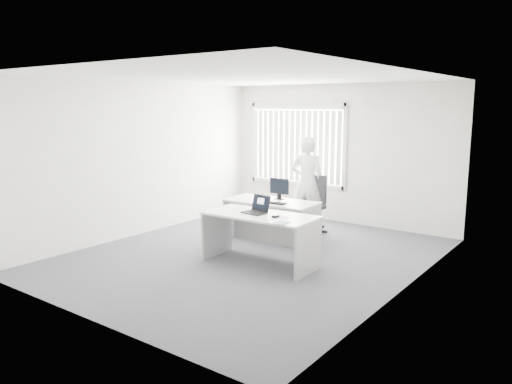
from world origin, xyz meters
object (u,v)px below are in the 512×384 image
Objects in this scene: office_chair at (311,214)px; laptop at (254,205)px; monitor at (279,189)px; desk_near at (260,228)px; person at (307,183)px; desk_far at (271,212)px.

laptop is at bearing -82.79° from office_chair.
laptop is at bearing -74.17° from monitor.
laptop is 0.90× the size of monitor.
desk_near is 2.28m from office_chair.
laptop is (0.47, -2.35, 0.00)m from person.
person is 2.39m from laptop.
laptop is at bearing -174.39° from desk_near.
monitor is (-0.47, 1.37, 0.01)m from laptop.
person reaches higher than office_chair.
monitor reaches higher than office_chair.
person is at bearing 108.53° from laptop.
desk_near is 0.96× the size of person.
desk_near is at bearing 91.22° from person.
person reaches higher than desk_near.
person reaches higher than monitor.
desk_near is at bearing 14.67° from laptop.
laptop is (-0.09, -0.01, 0.35)m from desk_near.
office_chair is at bearing 77.47° from desk_far.
laptop is at bearing 88.95° from person.
desk_far is 0.44m from monitor.
desk_far is at bearing -100.62° from office_chair.
monitor reaches higher than desk_far.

